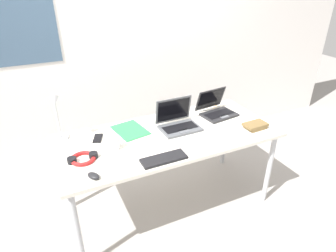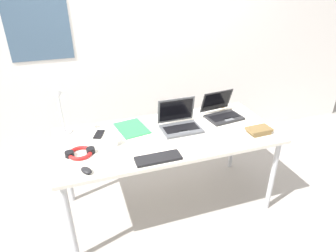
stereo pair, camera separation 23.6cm
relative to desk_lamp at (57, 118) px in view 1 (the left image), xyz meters
The scene contains 14 objects.
ground_plane 1.26m from the desk_lamp, 19.03° to the right, with size 12.00×12.00×0.00m, color gray.
wall_back 1.20m from the desk_lamp, 45.90° to the left, with size 6.00×0.13×2.60m.
desk 0.88m from the desk_lamp, 19.03° to the right, with size 1.80×0.80×0.74m.
desk_lamp is the anchor object (origin of this frame).
laptop_by_keyboard 0.96m from the desk_lamp, 12.19° to the right, with size 0.33×0.27×0.24m.
laptop_front_left 1.39m from the desk_lamp, ahead, with size 0.34×0.32×0.22m.
external_keyboard 0.88m from the desk_lamp, 43.75° to the right, with size 0.33×0.12×0.02m, color black.
computer_mouse 0.62m from the desk_lamp, 78.18° to the right, with size 0.06×0.10×0.03m, color black.
cell_phone 0.34m from the desk_lamp, 20.07° to the right, with size 0.06×0.14×0.01m, color black.
headphones 0.41m from the desk_lamp, 74.17° to the right, with size 0.21×0.18×0.04m.
pill_bottle 1.49m from the desk_lamp, ahead, with size 0.04×0.04×0.08m.
book_stack 1.61m from the desk_lamp, 17.90° to the right, with size 0.20×0.13×0.05m.
paper_folder_near_mouse 0.58m from the desk_lamp, ahead, with size 0.23×0.31×0.01m, color green.
coffee_mug 0.48m from the desk_lamp, 40.60° to the right, with size 0.11×0.08×0.09m.
Camera 1 is at (-0.89, -1.89, 1.93)m, focal length 31.41 mm.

